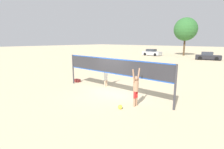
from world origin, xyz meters
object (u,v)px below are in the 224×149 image
at_px(volleyball, 120,107).
at_px(parked_car_near, 208,56).
at_px(volleyball_net, 112,68).
at_px(parked_car_mid, 152,53).
at_px(tree_left_cluster, 186,29).
at_px(gear_bag, 77,81).
at_px(player_spiker, 136,87).
at_px(player_blocker, 106,72).

distance_m(volleyball, parked_car_near, 28.45).
xyz_separation_m(volleyball_net, parked_car_mid, (-12.44, 28.05, -1.03)).
relative_size(parked_car_mid, tree_left_cluster, 0.50).
distance_m(volleyball, gear_bag, 6.81).
relative_size(parked_car_near, tree_left_cluster, 0.53).
xyz_separation_m(volleyball_net, volleyball, (2.07, -1.72, -1.57)).
bearing_deg(gear_bag, volleyball, -19.19).
xyz_separation_m(volleyball, parked_car_near, (-2.49, 28.33, 0.51)).
bearing_deg(player_spiker, parked_car_near, 5.91).
bearing_deg(player_blocker, volleyball_net, 55.72).
xyz_separation_m(player_spiker, parked_car_near, (-2.84, 27.46, -0.44)).
relative_size(volleyball_net, gear_bag, 16.12).
xyz_separation_m(parked_car_near, tree_left_cluster, (-6.44, 6.15, 5.24)).
bearing_deg(tree_left_cluster, volleyball_net, -78.17).
height_order(player_blocker, tree_left_cluster, tree_left_cluster).
height_order(volleyball, parked_car_near, parked_car_near).
distance_m(volleyball, parked_car_mid, 33.13).
xyz_separation_m(player_blocker, parked_car_mid, (-10.89, 27.00, -0.48)).
height_order(volleyball_net, tree_left_cluster, tree_left_cluster).
relative_size(gear_bag, tree_left_cluster, 0.06).
height_order(volleyball, parked_car_mid, parked_car_mid).
bearing_deg(player_spiker, tree_left_cluster, 15.43).
bearing_deg(tree_left_cluster, player_spiker, -74.57).
relative_size(player_spiker, tree_left_cluster, 0.24).
height_order(parked_car_near, tree_left_cluster, tree_left_cluster).
bearing_deg(player_blocker, parked_car_near, 177.47).
xyz_separation_m(volleyball, parked_car_mid, (-14.50, 29.78, 0.55)).
xyz_separation_m(player_blocker, volleyball, (3.62, -2.78, -1.03)).
height_order(player_spiker, parked_car_mid, player_spiker).
bearing_deg(tree_left_cluster, gear_bag, -85.57).
height_order(gear_bag, tree_left_cluster, tree_left_cluster).
height_order(player_blocker, parked_car_mid, player_blocker).
xyz_separation_m(gear_bag, tree_left_cluster, (-2.50, 32.25, 5.74)).
bearing_deg(volleyball_net, tree_left_cluster, 101.83).
height_order(volleyball_net, player_spiker, volleyball_net).
height_order(volleyball_net, parked_car_near, volleyball_net).
xyz_separation_m(volleyball_net, tree_left_cluster, (-6.86, 32.76, 4.18)).
bearing_deg(parked_car_near, player_spiker, -98.17).
bearing_deg(parked_car_mid, tree_left_cluster, 41.52).
distance_m(player_spiker, parked_car_mid, 32.50).
height_order(volleyball_net, volleyball, volleyball_net).
bearing_deg(parked_car_near, volleyball, -99.06).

